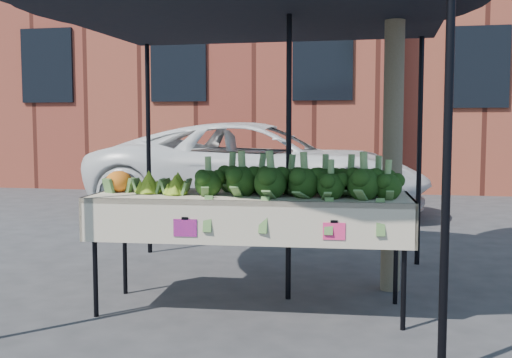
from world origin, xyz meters
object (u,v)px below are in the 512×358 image
at_px(table, 251,253).
at_px(street_tree, 395,3).
at_px(vehicle, 260,47).
at_px(canopy, 248,132).

relative_size(table, street_tree, 0.50).
xyz_separation_m(vehicle, street_tree, (2.00, -4.22, -0.19)).
height_order(vehicle, street_tree, vehicle).
bearing_deg(canopy, table, -75.49).
relative_size(canopy, street_tree, 0.65).
height_order(table, canopy, canopy).
bearing_deg(table, vehicle, 100.57).
xyz_separation_m(table, canopy, (-0.12, 0.44, 0.92)).
bearing_deg(street_tree, vehicle, 115.36).
xyz_separation_m(table, street_tree, (1.06, 0.83, 1.99)).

